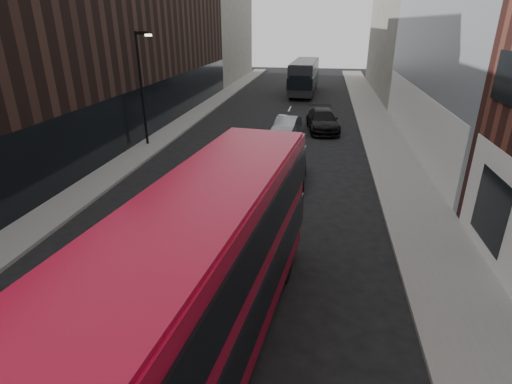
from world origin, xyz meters
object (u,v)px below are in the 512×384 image
at_px(car_c, 323,120).
at_px(red_bus, 208,270).
at_px(street_lamp, 142,82).
at_px(car_a, 289,169).
at_px(car_b, 286,127).
at_px(grey_bus, 304,76).

bearing_deg(car_c, red_bus, -103.36).
bearing_deg(red_bus, street_lamp, 124.34).
xyz_separation_m(red_bus, car_a, (0.83, 11.95, -1.75)).
distance_m(street_lamp, car_a, 11.61).
relative_size(car_b, car_c, 0.80).
relative_size(grey_bus, car_a, 2.72).
distance_m(street_lamp, grey_bus, 25.04).
xyz_separation_m(car_a, car_b, (-1.01, 8.93, -0.00)).
bearing_deg(street_lamp, grey_bus, 68.80).
bearing_deg(car_c, grey_bus, 90.38).
height_order(street_lamp, car_a, street_lamp).
xyz_separation_m(street_lamp, red_bus, (9.03, -16.98, -1.72)).
xyz_separation_m(street_lamp, car_c, (11.40, 6.11, -3.40)).
bearing_deg(car_b, car_a, -77.18).
bearing_deg(car_a, grey_bus, 91.21).
bearing_deg(car_a, car_b, 95.97).
bearing_deg(red_bus, car_a, 92.34).
xyz_separation_m(red_bus, car_b, (-0.18, 20.88, -1.75)).
relative_size(red_bus, car_a, 2.66).
relative_size(street_lamp, red_bus, 0.63).
bearing_deg(grey_bus, car_b, -88.70).
xyz_separation_m(grey_bus, car_b, (-0.17, -19.35, -1.25)).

